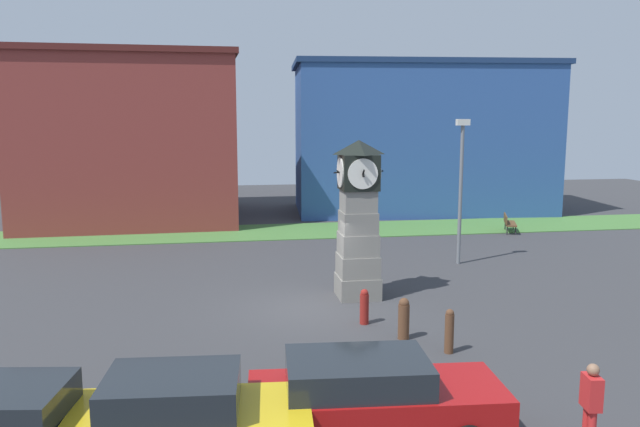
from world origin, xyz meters
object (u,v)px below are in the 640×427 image
(bollard_near_tower, at_px, (449,331))
(bollard_far_row, at_px, (364,306))
(pedestrian_crossing_lot, at_px, (591,402))
(clock_tower, at_px, (358,223))
(street_lamp_near_road, at_px, (461,180))
(car_by_building, at_px, (371,397))
(bollard_mid_row, at_px, (404,318))
(bench, at_px, (509,222))
(car_near_tower, at_px, (186,420))

(bollard_near_tower, xyz_separation_m, bollard_far_row, (-1.55, 2.45, -0.06))
(pedestrian_crossing_lot, bearing_deg, clock_tower, 100.90)
(pedestrian_crossing_lot, relative_size, street_lamp_near_road, 0.28)
(clock_tower, relative_size, car_by_building, 1.07)
(bollard_mid_row, distance_m, pedestrian_crossing_lot, 6.04)
(bollard_mid_row, relative_size, car_by_building, 0.24)
(street_lamp_near_road, bearing_deg, bollard_far_row, -129.40)
(bench, relative_size, street_lamp_near_road, 0.30)
(bollard_mid_row, relative_size, car_near_tower, 0.27)
(bollard_mid_row, distance_m, car_by_building, 5.22)
(bench, bearing_deg, bollard_far_row, -129.63)
(car_by_building, xyz_separation_m, bench, (11.65, 18.60, -0.25))
(clock_tower, height_order, car_near_tower, clock_tower)
(bollard_near_tower, bearing_deg, pedestrian_crossing_lot, -81.10)
(bollard_near_tower, distance_m, bench, 17.32)
(car_near_tower, distance_m, car_by_building, 3.23)
(clock_tower, bearing_deg, bollard_near_tower, -77.27)
(bollard_mid_row, distance_m, street_lamp_near_road, 9.46)
(clock_tower, distance_m, bollard_near_tower, 5.53)
(bollard_far_row, xyz_separation_m, bench, (10.33, 12.47, 0.02))
(bollard_near_tower, height_order, pedestrian_crossing_lot, pedestrian_crossing_lot)
(car_near_tower, relative_size, bench, 2.41)
(clock_tower, relative_size, car_near_tower, 1.24)
(street_lamp_near_road, bearing_deg, bollard_near_tower, -112.92)
(bollard_near_tower, xyz_separation_m, bench, (8.78, 14.92, -0.04))
(clock_tower, xyz_separation_m, bench, (9.93, 9.84, -1.89))
(bollard_far_row, relative_size, street_lamp_near_road, 0.18)
(clock_tower, relative_size, bench, 2.98)
(clock_tower, distance_m, bollard_far_row, 3.28)
(bollard_mid_row, xyz_separation_m, car_by_building, (-2.05, -4.80, 0.22))
(bollard_far_row, distance_m, car_by_building, 6.27)
(bollard_near_tower, relative_size, street_lamp_near_road, 0.20)
(bollard_mid_row, height_order, bollard_far_row, bollard_mid_row)
(car_by_building, bearing_deg, street_lamp_near_road, 62.22)
(car_near_tower, xyz_separation_m, bench, (14.86, 18.97, -0.27))
(car_near_tower, distance_m, bench, 24.10)
(bollard_mid_row, bearing_deg, bench, 55.19)
(bollard_near_tower, relative_size, pedestrian_crossing_lot, 0.70)
(bollard_far_row, distance_m, car_near_tower, 7.93)
(bollard_mid_row, distance_m, car_near_tower, 7.38)
(car_near_tower, relative_size, street_lamp_near_road, 0.72)
(pedestrian_crossing_lot, bearing_deg, bollard_mid_row, 104.89)
(bollard_far_row, bearing_deg, bollard_near_tower, -57.73)
(bollard_near_tower, relative_size, bench, 0.66)
(bollard_near_tower, distance_m, car_by_building, 4.67)
(car_by_building, bearing_deg, bollard_mid_row, 66.83)
(pedestrian_crossing_lot, xyz_separation_m, street_lamp_near_road, (3.04, 13.64, 2.41))
(car_near_tower, bearing_deg, bollard_far_row, 55.16)
(car_by_building, relative_size, pedestrian_crossing_lot, 2.96)
(car_by_building, bearing_deg, car_near_tower, -173.35)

